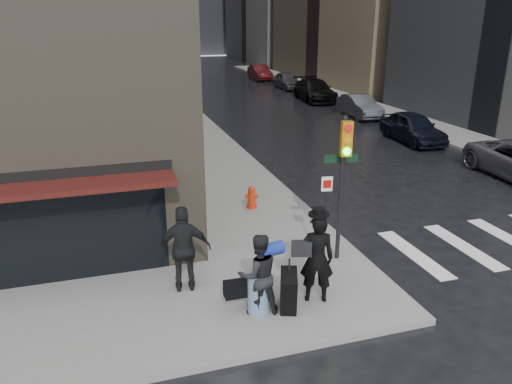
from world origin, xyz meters
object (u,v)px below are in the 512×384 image
fire_hydrant (252,198)px  parked_car_3 (315,90)px  traffic_light (342,170)px  parked_car_4 (287,80)px  parked_car_2 (360,106)px  parked_car_5 (260,72)px  man_jeans (258,274)px  man_overcoat (311,264)px  man_greycoat (184,249)px  parked_car_1 (413,127)px

fire_hydrant → parked_car_3: 23.09m
traffic_light → parked_car_4: bearing=82.1°
traffic_light → parked_car_2: (10.18, 17.69, -1.88)m
traffic_light → parked_car_5: 39.19m
man_jeans → parked_car_2: bearing=-123.3°
man_jeans → fire_hydrant: 6.14m
man_overcoat → parked_car_4: bearing=-90.8°
traffic_light → fire_hydrant: bearing=114.6°
fire_hydrant → parked_car_5: size_ratio=0.17×
man_jeans → parked_car_3: 29.08m
man_overcoat → parked_car_2: 22.61m
man_overcoat → parked_car_5: man_overcoat is taller
man_greycoat → man_jeans: bearing=140.6°
fire_hydrant → parked_car_4: size_ratio=0.18×
man_greycoat → parked_car_2: 22.93m
fire_hydrant → parked_car_5: parked_car_5 is taller
parked_car_1 → parked_car_5: size_ratio=1.01×
fire_hydrant → parked_car_5: (11.02, 33.69, 0.24)m
fire_hydrant → parked_car_4: bearing=67.1°
man_greycoat → fire_hydrant: size_ratio=2.74×
man_overcoat → traffic_light: (1.47, 1.68, 1.47)m
traffic_light → fire_hydrant: traffic_light is taller
parked_car_4 → parked_car_2: bearing=-90.3°
man_jeans → parked_car_5: size_ratio=0.41×
man_greycoat → parked_car_5: 40.66m
man_greycoat → parked_car_5: size_ratio=0.46×
man_greycoat → fire_hydrant: (2.94, 4.49, -0.69)m
man_jeans → parked_car_5: man_jeans is taller
man_greycoat → parked_car_5: bearing=-102.3°
traffic_light → parked_car_1: traffic_light is taller
traffic_light → parked_car_4: traffic_light is taller
fire_hydrant → parked_car_5: 35.45m
parked_car_5 → parked_car_2: bearing=-87.0°
traffic_light → fire_hydrant: size_ratio=5.01×
man_overcoat → parked_car_1: (11.04, 12.66, -0.33)m
parked_car_2 → parked_car_4: (0.17, 13.44, 0.03)m
parked_car_1 → parked_car_4: (0.78, 20.16, -0.04)m
man_jeans → man_greycoat: 1.91m
parked_car_4 → parked_car_1: bearing=-91.8°
man_jeans → traffic_light: (2.69, 1.73, 1.51)m
man_jeans → parked_car_5: (12.66, 39.58, -0.33)m
man_greycoat → traffic_light: (3.98, 0.33, 1.39)m
parked_car_2 → parked_car_3: size_ratio=0.77×
parked_car_1 → parked_car_3: (0.47, 13.44, 0.03)m
man_jeans → parked_car_5: 41.56m
fire_hydrant → parked_car_1: bearing=32.7°
man_greycoat → man_overcoat: bearing=159.5°
parked_car_3 → parked_car_4: (0.31, 6.72, -0.07)m
parked_car_3 → parked_car_5: 13.44m
man_jeans → parked_car_1: size_ratio=0.41×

